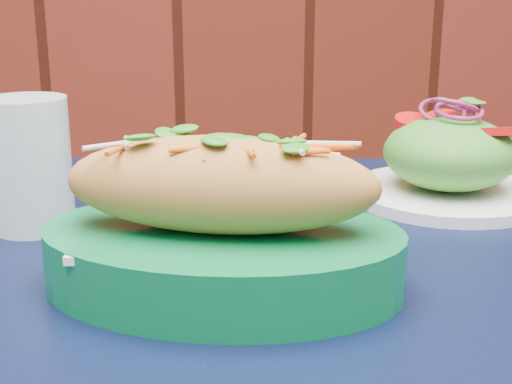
{
  "coord_description": "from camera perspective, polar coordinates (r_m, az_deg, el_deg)",
  "views": [
    {
      "loc": [
        0.03,
        0.8,
        0.97
      ],
      "look_at": [
        0.08,
        1.35,
        0.81
      ],
      "focal_mm": 50.0,
      "sensor_mm": 36.0,
      "label": 1
    }
  ],
  "objects": [
    {
      "name": "cafe_table",
      "position": [
        0.59,
        1.3,
        -14.89
      ],
      "size": [
        0.88,
        0.88,
        0.75
      ],
      "rotation": [
        0.0,
        0.0,
        -0.1
      ],
      "color": "black",
      "rests_on": "ground"
    },
    {
      "name": "banh_mi_basket",
      "position": [
        0.53,
        -2.77,
        -2.84
      ],
      "size": [
        0.3,
        0.23,
        0.12
      ],
      "rotation": [
        0.0,
        0.0,
        -0.23
      ],
      "color": "#086734",
      "rests_on": "cafe_table"
    },
    {
      "name": "salad_plate",
      "position": [
        0.78,
        15.18,
        2.39
      ],
      "size": [
        0.2,
        0.2,
        0.11
      ],
      "rotation": [
        0.0,
        0.0,
        -0.24
      ],
      "color": "white",
      "rests_on": "cafe_table"
    },
    {
      "name": "water_glass",
      "position": [
        0.69,
        -17.65,
        2.13
      ],
      "size": [
        0.08,
        0.08,
        0.12
      ],
      "primitive_type": "cylinder",
      "color": "silver",
      "rests_on": "cafe_table"
    }
  ]
}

